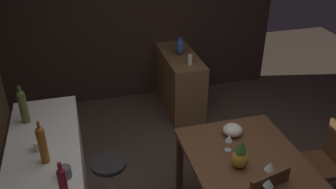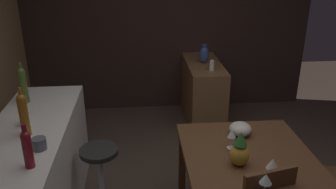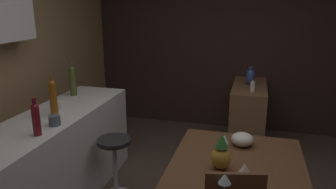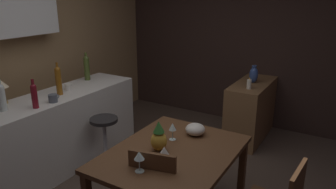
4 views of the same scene
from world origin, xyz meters
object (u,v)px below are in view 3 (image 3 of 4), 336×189
object	(u,v)px
wine_glass_center	(244,169)
cup_white	(60,105)
pineapple_centerpiece	(221,154)
sideboard_cabinet	(248,114)
dining_table	(236,178)
cup_slate	(55,121)
pillar_candle_tall	(253,87)
wine_bottle_ruby	(36,118)
wine_glass_right	(224,140)
wine_glass_left	(225,180)
wine_bottle_olive	(73,79)
wine_bottle_amber	(53,97)
vase_ceramic_blue	(250,77)
fruit_bowl	(242,139)
bar_stool	(115,168)

from	to	relation	value
wine_glass_center	cup_white	distance (m)	1.87
wine_glass_center	pineapple_centerpiece	size ratio (longest dim) A/B	0.60
sideboard_cabinet	dining_table	bearing A→B (deg)	179.04
cup_slate	sideboard_cabinet	bearing A→B (deg)	-35.56
cup_white	pillar_candle_tall	bearing A→B (deg)	-51.09
wine_bottle_ruby	cup_white	size ratio (longest dim) A/B	2.77
wine_glass_right	pillar_candle_tall	bearing A→B (deg)	-6.36
sideboard_cabinet	pineapple_centerpiece	bearing A→B (deg)	176.13
wine_glass_left	wine_glass_right	distance (m)	0.59
wine_bottle_olive	wine_bottle_amber	bearing A→B (deg)	-163.60
dining_table	cup_slate	world-z (taller)	cup_slate
wine_bottle_amber	cup_white	world-z (taller)	wine_bottle_amber
wine_bottle_amber	vase_ceramic_blue	bearing A→B (deg)	-41.21
pineapple_centerpiece	fruit_bowl	distance (m)	0.45
wine_bottle_olive	vase_ceramic_blue	xyz separation A→B (m)	(1.29, -1.86, -0.14)
wine_bottle_amber	wine_bottle_ruby	bearing A→B (deg)	-162.11
wine_glass_center	pillar_candle_tall	size ratio (longest dim) A/B	1.06
wine_bottle_ruby	wine_bottle_amber	world-z (taller)	wine_bottle_amber
wine_glass_left	cup_slate	xyz separation A→B (m)	(0.43, 1.44, 0.08)
wine_glass_right	vase_ceramic_blue	world-z (taller)	vase_ceramic_blue
dining_table	sideboard_cabinet	xyz separation A→B (m)	(2.18, -0.04, -0.25)
wine_bottle_olive	wine_bottle_ruby	bearing A→B (deg)	-162.99
sideboard_cabinet	cup_white	world-z (taller)	cup_white
dining_table	wine_bottle_amber	bearing A→B (deg)	81.43
fruit_bowl	cup_slate	world-z (taller)	cup_slate
pineapple_centerpiece	cup_white	bearing A→B (deg)	73.98
cup_white	bar_stool	bearing A→B (deg)	-90.07
wine_glass_center	vase_ceramic_blue	distance (m)	2.39
wine_bottle_ruby	wine_bottle_amber	size ratio (longest dim) A/B	0.80
dining_table	fruit_bowl	world-z (taller)	fruit_bowl
dining_table	vase_ceramic_blue	size ratio (longest dim) A/B	5.19
fruit_bowl	wine_bottle_amber	bearing A→B (deg)	95.04
wine_bottle_amber	vase_ceramic_blue	world-z (taller)	wine_bottle_amber
cup_white	vase_ceramic_blue	size ratio (longest dim) A/B	0.44
cup_slate	cup_white	bearing A→B (deg)	27.58
cup_white	wine_bottle_ruby	bearing A→B (deg)	-162.05
dining_table	wine_glass_left	xyz separation A→B (m)	(-0.40, 0.05, 0.21)
dining_table	fruit_bowl	size ratio (longest dim) A/B	6.90
wine_glass_left	cup_white	bearing A→B (deg)	63.58
bar_stool	pineapple_centerpiece	bearing A→B (deg)	-113.56
bar_stool	wine_glass_right	world-z (taller)	wine_glass_right
sideboard_cabinet	wine_glass_right	distance (m)	2.04
fruit_bowl	wine_bottle_olive	bearing A→B (deg)	75.39
fruit_bowl	wine_bottle_amber	xyz separation A→B (m)	(-0.15, 1.66, 0.28)
wine_glass_right	cup_slate	xyz separation A→B (m)	(-0.16, 1.38, 0.08)
wine_glass_left	cup_slate	distance (m)	1.51
dining_table	wine_bottle_amber	distance (m)	1.71
wine_bottle_amber	pineapple_centerpiece	bearing A→B (deg)	-100.51
wine_bottle_ruby	vase_ceramic_blue	bearing A→B (deg)	-33.29
wine_glass_right	wine_bottle_amber	xyz separation A→B (m)	(0.06, 1.53, 0.21)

